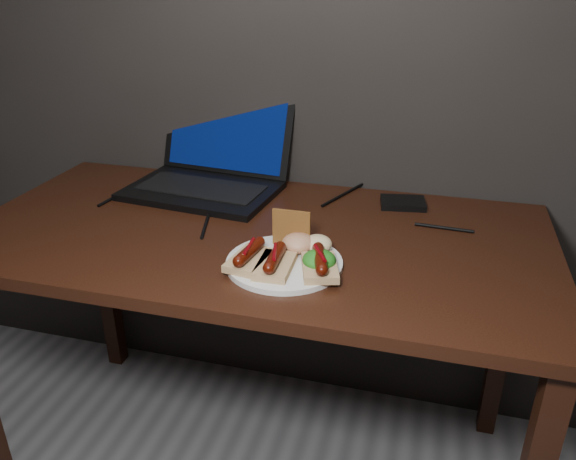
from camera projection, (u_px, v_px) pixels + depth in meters
The scene contains 12 objects.
desk at pixel (255, 263), 1.39m from camera, with size 1.40×0.70×0.75m.
laptop at pixel (211, 169), 1.60m from camera, with size 0.44×0.39×0.25m.
hard_drive at pixel (403, 203), 1.49m from camera, with size 0.12×0.09×0.02m, color black.
desk_cables at pixel (267, 206), 1.48m from camera, with size 0.96×0.47×0.01m.
plate at pixel (284, 263), 1.19m from camera, with size 0.25×0.25×0.01m, color silver.
bread_sausage_left at pixel (249, 256), 1.17m from camera, with size 0.09×0.12×0.04m.
bread_sausage_center at pixel (275, 262), 1.15m from camera, with size 0.07×0.12×0.04m.
bread_sausage_right at pixel (320, 264), 1.14m from camera, with size 0.10×0.13×0.04m.
crispbread at pixel (291, 228), 1.24m from camera, with size 0.09×0.01×0.09m, color #915D27.
salad_greens at pixel (319, 260), 1.15m from camera, with size 0.07×0.07×0.04m, color #1C5811.
salsa_mound at pixel (298, 243), 1.22m from camera, with size 0.07×0.07×0.04m, color #A31F10.
coleslaw_mound at pixel (317, 244), 1.22m from camera, with size 0.06×0.06×0.04m, color white.
Camera 1 is at (0.40, 0.22, 1.33)m, focal length 35.00 mm.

